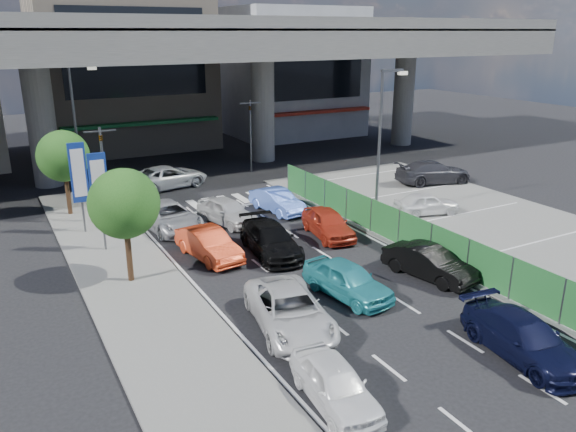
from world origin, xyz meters
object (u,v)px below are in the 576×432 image
hatch_black_mid_right (429,263)px  taxi_orange_right (328,223)px  taxi_orange_left (209,244)px  wagon_silver_front_left (168,216)px  street_lamp_left (78,120)px  kei_truck_front_right (277,201)px  traffic_light_right (250,118)px  street_lamp_right (382,132)px  tree_far (63,156)px  traffic_cone (426,228)px  traffic_light_left (102,152)px  sedan_black_mid (270,239)px  parked_sedan_white (427,203)px  crossing_wagon_silver (168,177)px  tree_near (124,204)px  parked_sedan_dgrey (433,172)px  signboard_near (99,189)px  van_white_back_left (335,384)px  sedan_white_front_mid (227,211)px  sedan_white_mid_left (290,310)px  taxi_teal_mid (348,280)px  signboard_far (79,175)px  minivan_navy_back (524,338)px

hatch_black_mid_right → taxi_orange_right: (-1.00, 6.23, 0.02)m
taxi_orange_left → wagon_silver_front_left: size_ratio=0.83×
street_lamp_left → kei_truck_front_right: street_lamp_left is taller
traffic_light_right → street_lamp_right: size_ratio=0.65×
tree_far → traffic_cone: bearing=-37.9°
traffic_light_left → sedan_black_mid: (5.67, -7.92, -3.25)m
street_lamp_left → sedan_black_mid: size_ratio=1.68×
traffic_light_left → sedan_black_mid: traffic_light_left is taller
traffic_light_left → parked_sedan_white: size_ratio=1.43×
sedan_black_mid → crossing_wagon_silver: crossing_wagon_silver is taller
sedan_black_mid → taxi_orange_right: size_ratio=1.17×
traffic_light_right → traffic_cone: bearing=-82.9°
tree_far → crossing_wagon_silver: bearing=25.2°
tree_near → kei_truck_front_right: 11.46m
traffic_light_right → parked_sedan_dgrey: size_ratio=1.01×
signboard_near → van_white_back_left: (3.20, -14.62, -2.44)m
sedan_white_front_mid → kei_truck_front_right: bearing=-4.8°
hatch_black_mid_right → crossing_wagon_silver: crossing_wagon_silver is taller
traffic_light_right → parked_sedan_dgrey: traffic_light_right is taller
tree_near → taxi_orange_left: (3.76, 0.91, -2.71)m
street_lamp_right → signboard_near: bearing=172.1°
sedan_white_mid_left → parked_sedan_dgrey: bearing=46.1°
van_white_back_left → parked_sedan_dgrey: (18.80, 16.59, 0.19)m
street_lamp_left → taxi_teal_mid: street_lamp_left is taller
taxi_teal_mid → taxi_orange_right: bearing=55.0°
signboard_far → sedan_black_mid: bearing=-44.4°
taxi_teal_mid → crossing_wagon_silver: crossing_wagon_silver is taller
kei_truck_front_right → wagon_silver_front_left: bearing=171.6°
tree_near → sedan_black_mid: (6.47, 0.08, -2.70)m
signboard_far → tree_far: (-0.20, 3.51, 0.32)m
wagon_silver_front_left → kei_truck_front_right: wagon_silver_front_left is taller
taxi_orange_left → crossing_wagon_silver: crossing_wagon_silver is taller
traffic_light_right → kei_truck_front_right: (-2.82, -9.49, -3.28)m
parked_sedan_dgrey → taxi_teal_mid: bearing=140.1°
traffic_light_right → traffic_cone: size_ratio=8.30×
minivan_navy_back → traffic_cone: 11.24m
hatch_black_mid_right → tree_far: bearing=114.5°
taxi_orange_right → traffic_cone: taxi_orange_right is taller
parked_sedan_dgrey → tree_near: bearing=118.0°
taxi_teal_mid → sedan_black_mid: bearing=87.6°
street_lamp_right → taxi_orange_left: (-10.42, -1.09, -4.09)m
kei_truck_front_right → street_lamp_right: bearing=-45.1°
taxi_orange_right → sedan_white_mid_left: bearing=-121.3°
traffic_light_right → hatch_black_mid_right: 20.80m
traffic_light_left → sedan_white_front_mid: bearing=-28.1°
traffic_light_right → street_lamp_right: bearing=-82.7°
taxi_teal_mid → hatch_black_mid_right: (3.97, -0.19, -0.02)m
sedan_white_mid_left → hatch_black_mid_right: (7.14, 0.92, -0.02)m
taxi_orange_right → parked_sedan_dgrey: parked_sedan_dgrey is taller
street_lamp_right → parked_sedan_white: (2.57, -1.02, -4.09)m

